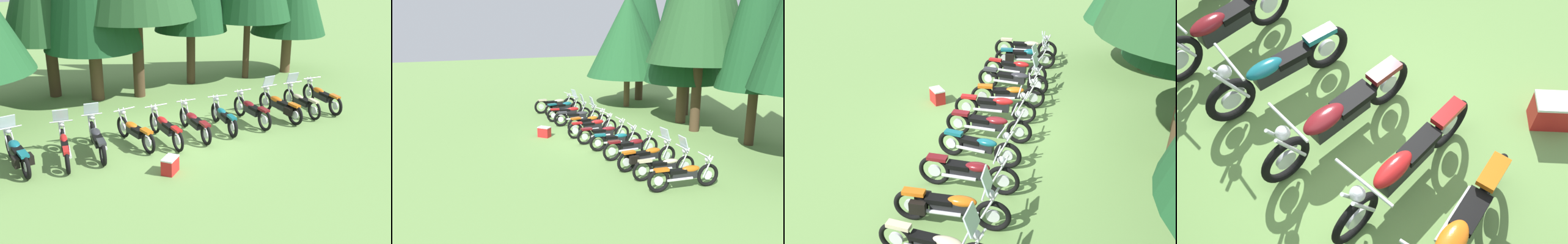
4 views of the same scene
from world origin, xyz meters
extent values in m
plane|color=#6B934C|center=(0.00, 0.00, 0.00)|extent=(80.00, 80.00, 0.00)
torus|color=black|center=(-5.94, 0.77, 0.38)|extent=(0.15, 0.77, 0.77)
cylinder|color=silver|center=(-5.94, 0.77, 0.38)|extent=(0.06, 0.29, 0.29)
torus|color=black|center=(-5.87, -0.89, 0.38)|extent=(0.15, 0.77, 0.77)
cylinder|color=silver|center=(-5.87, -0.89, 0.38)|extent=(0.06, 0.29, 0.29)
cube|color=black|center=(-5.90, -0.06, 0.49)|extent=(0.26, 0.83, 0.23)
ellipsoid|color=beige|center=(-5.91, 0.17, 0.63)|extent=(0.30, 0.59, 0.18)
cube|color=black|center=(-5.90, -0.29, 0.60)|extent=(0.28, 0.56, 0.10)
cube|color=beige|center=(-5.87, -0.81, 0.74)|extent=(0.22, 0.45, 0.08)
cylinder|color=silver|center=(-6.02, 0.71, 0.68)|extent=(0.06, 0.34, 0.65)
cylinder|color=silver|center=(-5.85, 0.71, 0.68)|extent=(0.06, 0.34, 0.65)
cylinder|color=silver|center=(-5.93, 0.63, 1.02)|extent=(0.77, 0.07, 0.04)
sphere|color=silver|center=(-5.94, 0.72, 0.90)|extent=(0.18, 0.18, 0.17)
cylinder|color=silver|center=(-5.76, -0.24, 0.40)|extent=(0.11, 0.82, 0.08)
torus|color=black|center=(-5.00, 0.81, 0.35)|extent=(0.20, 0.72, 0.71)
cylinder|color=silver|center=(-5.00, 0.81, 0.35)|extent=(0.08, 0.27, 0.27)
torus|color=black|center=(-4.81, -0.68, 0.35)|extent=(0.20, 0.72, 0.71)
cylinder|color=silver|center=(-4.81, -0.68, 0.35)|extent=(0.08, 0.27, 0.27)
cube|color=black|center=(-4.91, 0.06, 0.47)|extent=(0.33, 0.77, 0.26)
ellipsoid|color=#14606B|center=(-4.93, 0.27, 0.63)|extent=(0.36, 0.56, 0.20)
cube|color=black|center=(-4.88, -0.14, 0.60)|extent=(0.34, 0.53, 0.10)
cube|color=#14606B|center=(-4.82, -0.60, 0.68)|extent=(0.27, 0.46, 0.08)
cylinder|color=silver|center=(-5.08, 0.74, 0.65)|extent=(0.09, 0.34, 0.65)
cylinder|color=silver|center=(-4.91, 0.76, 0.65)|extent=(0.09, 0.34, 0.65)
cylinder|color=silver|center=(-4.98, 0.67, 0.99)|extent=(0.73, 0.13, 0.04)
sphere|color=silver|center=(-5.00, 0.76, 0.87)|extent=(0.19, 0.19, 0.17)
cylinder|color=silver|center=(-4.74, -0.08, 0.37)|extent=(0.17, 0.75, 0.08)
cube|color=silver|center=(-4.99, 0.69, 1.17)|extent=(0.46, 0.21, 0.39)
cube|color=black|center=(-5.02, -0.51, 0.45)|extent=(0.18, 0.34, 0.26)
cube|color=black|center=(-4.65, -0.46, 0.45)|extent=(0.18, 0.34, 0.26)
torus|color=black|center=(-3.53, 0.68, 0.34)|extent=(0.21, 0.68, 0.67)
cylinder|color=silver|center=(-3.53, 0.68, 0.34)|extent=(0.09, 0.26, 0.25)
torus|color=black|center=(-3.78, -0.89, 0.34)|extent=(0.21, 0.68, 0.67)
cylinder|color=silver|center=(-3.78, -0.89, 0.34)|extent=(0.09, 0.26, 0.25)
cube|color=black|center=(-3.66, -0.10, 0.45)|extent=(0.29, 0.80, 0.26)
ellipsoid|color=#B21919|center=(-3.62, 0.11, 0.61)|extent=(0.29, 0.58, 0.20)
cube|color=black|center=(-3.69, -0.32, 0.58)|extent=(0.27, 0.55, 0.10)
cube|color=#B21919|center=(-3.76, -0.81, 0.65)|extent=(0.22, 0.46, 0.08)
cylinder|color=silver|center=(-3.61, 0.63, 0.63)|extent=(0.09, 0.34, 0.65)
cylinder|color=silver|center=(-3.48, 0.61, 0.63)|extent=(0.09, 0.34, 0.65)
cylinder|color=silver|center=(-3.56, 0.54, 0.97)|extent=(0.65, 0.13, 0.04)
sphere|color=silver|center=(-3.54, 0.63, 0.85)|extent=(0.19, 0.19, 0.17)
cylinder|color=silver|center=(-3.58, -0.29, 0.36)|extent=(0.20, 0.79, 0.08)
cube|color=silver|center=(-3.55, 0.56, 1.15)|extent=(0.46, 0.22, 0.39)
torus|color=black|center=(-2.60, 0.81, 0.35)|extent=(0.19, 0.71, 0.70)
cylinder|color=silver|center=(-2.60, 0.81, 0.35)|extent=(0.08, 0.27, 0.26)
torus|color=black|center=(-2.79, -0.85, 0.35)|extent=(0.19, 0.71, 0.70)
cylinder|color=silver|center=(-2.79, -0.85, 0.35)|extent=(0.08, 0.27, 0.26)
cube|color=black|center=(-2.69, -0.02, 0.45)|extent=(0.32, 0.84, 0.22)
ellipsoid|color=#2D2D33|center=(-2.67, 0.21, 0.59)|extent=(0.35, 0.61, 0.17)
cube|color=black|center=(-2.72, -0.25, 0.56)|extent=(0.33, 0.58, 0.10)
cube|color=#2D2D33|center=(-2.78, -0.77, 0.67)|extent=(0.26, 0.46, 0.08)
cylinder|color=silver|center=(-2.69, 0.76, 0.65)|extent=(0.08, 0.34, 0.65)
cylinder|color=silver|center=(-2.52, 0.74, 0.65)|extent=(0.08, 0.34, 0.65)
cylinder|color=silver|center=(-2.62, 0.67, 0.98)|extent=(0.62, 0.11, 0.04)
sphere|color=silver|center=(-2.61, 0.76, 0.86)|extent=(0.19, 0.19, 0.17)
cylinder|color=silver|center=(-2.57, -0.22, 0.37)|extent=(0.17, 0.83, 0.08)
cube|color=silver|center=(-2.61, 0.69, 1.16)|extent=(0.45, 0.20, 0.39)
torus|color=black|center=(-1.62, 0.79, 0.35)|extent=(0.21, 0.70, 0.70)
cylinder|color=silver|center=(-1.62, 0.79, 0.35)|extent=(0.09, 0.28, 0.27)
torus|color=black|center=(-1.37, -0.71, 0.35)|extent=(0.21, 0.70, 0.70)
cylinder|color=silver|center=(-1.37, -0.71, 0.35)|extent=(0.09, 0.28, 0.27)
cube|color=black|center=(-1.49, 0.04, 0.45)|extent=(0.34, 0.78, 0.22)
ellipsoid|color=#D16014|center=(-1.53, 0.25, 0.58)|extent=(0.36, 0.57, 0.17)
cube|color=black|center=(-1.46, -0.17, 0.55)|extent=(0.34, 0.54, 0.10)
cube|color=#D16014|center=(-1.38, -0.63, 0.68)|extent=(0.27, 0.47, 0.08)
cylinder|color=silver|center=(-1.69, 0.72, 0.65)|extent=(0.10, 0.34, 0.65)
cylinder|color=silver|center=(-1.53, 0.74, 0.65)|extent=(0.10, 0.34, 0.65)
cylinder|color=silver|center=(-1.60, 0.65, 0.98)|extent=(0.73, 0.16, 0.04)
sphere|color=silver|center=(-1.61, 0.74, 0.86)|extent=(0.20, 0.20, 0.17)
cylinder|color=silver|center=(-1.33, -0.10, 0.37)|extent=(0.20, 0.76, 0.08)
torus|color=black|center=(-0.59, 0.66, 0.35)|extent=(0.11, 0.69, 0.69)
cylinder|color=silver|center=(-0.59, 0.66, 0.35)|extent=(0.06, 0.27, 0.27)
torus|color=black|center=(-0.55, -0.99, 0.35)|extent=(0.11, 0.69, 0.69)
cylinder|color=silver|center=(-0.55, -0.99, 0.35)|extent=(0.06, 0.27, 0.27)
cube|color=black|center=(-0.57, -0.16, 0.47)|extent=(0.21, 0.82, 0.27)
ellipsoid|color=#B21919|center=(-0.57, 0.06, 0.63)|extent=(0.26, 0.59, 0.21)
cube|color=black|center=(-0.56, -0.39, 0.60)|extent=(0.24, 0.55, 0.10)
cube|color=#B21919|center=(-0.55, -0.91, 0.68)|extent=(0.19, 0.44, 0.08)
cylinder|color=silver|center=(-0.66, 0.60, 0.64)|extent=(0.05, 0.34, 0.65)
cylinder|color=silver|center=(-0.51, 0.60, 0.64)|extent=(0.05, 0.34, 0.65)
cylinder|color=silver|center=(-0.58, 0.52, 0.98)|extent=(0.76, 0.05, 0.04)
sphere|color=silver|center=(-0.59, 0.61, 0.86)|extent=(0.17, 0.17, 0.17)
cylinder|color=silver|center=(-0.44, -0.34, 0.37)|extent=(0.10, 0.82, 0.08)
torus|color=black|center=(0.51, 0.70, 0.34)|extent=(0.14, 0.68, 0.67)
cylinder|color=silver|center=(0.51, 0.70, 0.34)|extent=(0.06, 0.26, 0.26)
torus|color=black|center=(0.42, -0.95, 0.34)|extent=(0.14, 0.68, 0.67)
cylinder|color=silver|center=(0.42, -0.95, 0.34)|extent=(0.06, 0.26, 0.26)
cube|color=black|center=(0.47, -0.13, 0.44)|extent=(0.27, 0.83, 0.23)
ellipsoid|color=maroon|center=(0.48, 0.10, 0.58)|extent=(0.31, 0.60, 0.18)
cube|color=black|center=(0.46, -0.35, 0.55)|extent=(0.29, 0.56, 0.10)
cube|color=maroon|center=(0.43, -0.87, 0.65)|extent=(0.23, 0.45, 0.08)
cylinder|color=silver|center=(0.42, 0.64, 0.63)|extent=(0.06, 0.34, 0.65)
cylinder|color=silver|center=(0.59, 0.64, 0.63)|extent=(0.06, 0.34, 0.65)
cylinder|color=silver|center=(0.50, 0.56, 0.97)|extent=(0.68, 0.07, 0.04)
sphere|color=silver|center=(0.51, 0.65, 0.85)|extent=(0.18, 0.18, 0.17)
cylinder|color=silver|center=(0.60, -0.32, 0.36)|extent=(0.12, 0.82, 0.08)
torus|color=black|center=(1.67, 0.61, 0.34)|extent=(0.21, 0.69, 0.68)
cylinder|color=silver|center=(1.67, 0.61, 0.34)|extent=(0.09, 0.26, 0.25)
torus|color=black|center=(1.46, -0.84, 0.34)|extent=(0.21, 0.69, 0.68)
cylinder|color=silver|center=(1.46, -0.84, 0.34)|extent=(0.09, 0.26, 0.25)
cube|color=black|center=(1.56, -0.11, 0.43)|extent=(0.29, 0.74, 0.22)
ellipsoid|color=#14606B|center=(1.59, 0.09, 0.57)|extent=(0.30, 0.54, 0.17)
cube|color=black|center=(1.53, -0.31, 0.54)|extent=(0.28, 0.51, 0.10)
cube|color=#14606B|center=(1.47, -0.76, 0.65)|extent=(0.23, 0.46, 0.08)
cylinder|color=silver|center=(1.59, 0.56, 0.64)|extent=(0.09, 0.34, 0.65)
cylinder|color=silver|center=(1.73, 0.54, 0.64)|extent=(0.09, 0.34, 0.65)
cylinder|color=silver|center=(1.65, 0.47, 0.97)|extent=(0.70, 0.14, 0.04)
sphere|color=silver|center=(1.66, 0.56, 0.85)|extent=(0.19, 0.19, 0.17)
cylinder|color=silver|center=(1.65, -0.29, 0.36)|extent=(0.18, 0.73, 0.08)
torus|color=black|center=(2.71, 0.70, 0.36)|extent=(0.11, 0.73, 0.72)
cylinder|color=silver|center=(2.71, 0.70, 0.36)|extent=(0.05, 0.28, 0.28)
torus|color=black|center=(2.69, -0.84, 0.36)|extent=(0.11, 0.73, 0.72)
cylinder|color=silver|center=(2.69, -0.84, 0.36)|extent=(0.05, 0.28, 0.28)
cube|color=black|center=(2.70, -0.07, 0.47)|extent=(0.23, 0.76, 0.24)
ellipsoid|color=maroon|center=(2.70, 0.14, 0.62)|extent=(0.28, 0.54, 0.19)
cube|color=black|center=(2.69, -0.28, 0.59)|extent=(0.26, 0.51, 0.10)
cube|color=maroon|center=(2.69, -0.76, 0.70)|extent=(0.21, 0.44, 0.08)
cylinder|color=silver|center=(2.62, 0.64, 0.66)|extent=(0.05, 0.34, 0.65)
cylinder|color=silver|center=(2.79, 0.64, 0.66)|extent=(0.05, 0.34, 0.65)
cylinder|color=silver|center=(2.70, 0.56, 1.00)|extent=(0.68, 0.05, 0.04)
sphere|color=silver|center=(2.71, 0.65, 0.88)|extent=(0.17, 0.17, 0.17)
cylinder|color=silver|center=(2.83, -0.24, 0.38)|extent=(0.09, 0.76, 0.08)
torus|color=black|center=(3.84, 0.72, 0.35)|extent=(0.13, 0.71, 0.71)
cylinder|color=silver|center=(3.84, 0.72, 0.35)|extent=(0.06, 0.27, 0.27)
torus|color=black|center=(3.90, -0.91, 0.35)|extent=(0.13, 0.71, 0.71)
cylinder|color=silver|center=(3.90, -0.91, 0.35)|extent=(0.06, 0.27, 0.27)
cube|color=black|center=(3.87, -0.09, 0.46)|extent=(0.23, 0.81, 0.25)
ellipsoid|color=#D16014|center=(3.86, 0.13, 0.62)|extent=(0.27, 0.58, 0.19)
cube|color=black|center=(3.88, -0.32, 0.59)|extent=(0.26, 0.54, 0.10)
cube|color=#D16014|center=(3.90, -0.83, 0.69)|extent=(0.20, 0.45, 0.08)
cylinder|color=silver|center=(3.77, 0.65, 0.65)|extent=(0.06, 0.34, 0.65)
cylinder|color=silver|center=(3.92, 0.66, 0.65)|extent=(0.06, 0.34, 0.65)
cylinder|color=silver|center=(3.85, 0.58, 0.99)|extent=(0.71, 0.06, 0.04)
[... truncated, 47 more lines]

